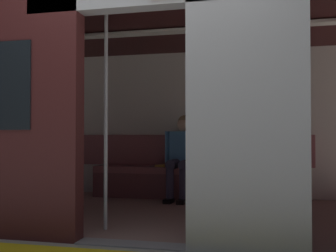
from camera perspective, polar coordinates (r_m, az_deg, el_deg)
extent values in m
plane|color=gray|center=(3.34, -5.26, -16.70)|extent=(60.00, 60.00, 0.00)
cube|color=silver|center=(3.05, 11.22, 1.92)|extent=(0.91, 0.12, 2.11)
cube|color=black|center=(3.06, 11.20, 6.67)|extent=(0.50, 0.02, 0.55)
cube|color=#351515|center=(4.71, 0.11, 14.51)|extent=(6.40, 2.88, 0.12)
cube|color=gray|center=(4.62, 0.11, -12.35)|extent=(6.08, 2.72, 0.01)
cube|color=silver|center=(5.87, 3.03, 0.32)|extent=(6.08, 0.10, 2.11)
cube|color=#935156|center=(5.81, 2.93, -3.51)|extent=(3.52, 0.06, 0.45)
cube|color=white|center=(4.69, 0.11, 13.45)|extent=(4.48, 0.16, 0.03)
cube|color=gray|center=(3.34, -5.26, -16.60)|extent=(0.91, 0.19, 0.01)
cube|color=#935156|center=(5.61, 2.55, -6.35)|extent=(2.61, 0.44, 0.09)
cube|color=brown|center=(5.44, 2.17, -8.85)|extent=(2.61, 0.04, 0.35)
cube|color=#4C8CC6|center=(5.57, 2.39, -3.35)|extent=(0.40, 0.25, 0.50)
sphere|color=beige|center=(5.57, 2.39, 0.20)|extent=(0.21, 0.21, 0.21)
sphere|color=#997F59|center=(5.58, 2.41, 0.57)|extent=(0.19, 0.19, 0.19)
cylinder|color=#4C8CC6|center=(5.49, 4.68, -3.06)|extent=(0.08, 0.08, 0.44)
cylinder|color=#4C8CC6|center=(5.61, -0.01, -3.03)|extent=(0.08, 0.08, 0.44)
cylinder|color=#38334C|center=(5.37, 2.76, -5.56)|extent=(0.17, 0.41, 0.14)
cylinder|color=#38334C|center=(5.42, 0.91, -5.52)|extent=(0.17, 0.41, 0.14)
cylinder|color=#38334C|center=(5.20, 2.19, -8.47)|extent=(0.10, 0.10, 0.40)
cylinder|color=#38334C|center=(5.25, 0.28, -8.40)|extent=(0.10, 0.10, 0.40)
cube|color=black|center=(5.18, 2.04, -10.85)|extent=(0.12, 0.23, 0.06)
cube|color=black|center=(5.24, 0.11, -10.75)|extent=(0.12, 0.23, 0.06)
cube|color=brown|center=(5.55, 6.02, -5.06)|extent=(0.26, 0.14, 0.17)
cube|color=#472718|center=(5.47, 5.93, -5.20)|extent=(0.02, 0.01, 0.14)
cube|color=gold|center=(5.63, -0.67, -5.73)|extent=(0.21, 0.26, 0.03)
cylinder|color=silver|center=(3.76, -8.95, 1.13)|extent=(0.04, 0.04, 2.09)
cylinder|color=silver|center=(3.56, 3.10, 1.26)|extent=(0.04, 0.04, 2.09)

